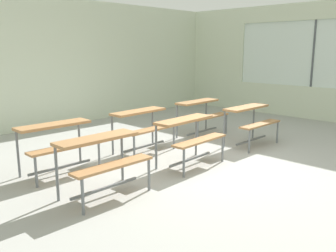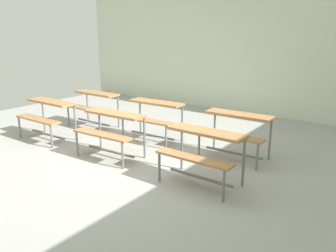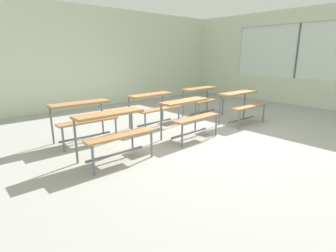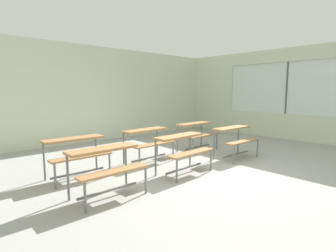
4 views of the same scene
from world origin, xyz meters
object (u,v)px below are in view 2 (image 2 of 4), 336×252
at_px(desk_bench_r1c0, 93,101).
at_px(desk_bench_r1c2, 236,125).
at_px(desk_bench_r0c1, 111,124).
at_px(desk_bench_r1c1, 153,112).
at_px(desk_bench_r0c0, 47,111).
at_px(desk_bench_r0c2, 202,145).

bearing_deg(desk_bench_r1c0, desk_bench_r1c2, 1.29).
xyz_separation_m(desk_bench_r0c1, desk_bench_r1c1, (0.01, 1.11, 0.00)).
relative_size(desk_bench_r0c0, desk_bench_r0c1, 0.98).
bearing_deg(desk_bench_r0c1, desk_bench_r0c2, -3.39).
height_order(desk_bench_r0c2, desk_bench_r1c2, same).
distance_m(desk_bench_r0c2, desk_bench_r1c0, 3.59).
height_order(desk_bench_r0c1, desk_bench_r1c2, same).
xyz_separation_m(desk_bench_r0c0, desk_bench_r0c1, (1.68, 0.03, 0.00)).
xyz_separation_m(desk_bench_r0c1, desk_bench_r1c2, (1.69, 1.14, 0.00)).
xyz_separation_m(desk_bench_r0c2, desk_bench_r1c1, (-1.75, 1.14, 0.00)).
bearing_deg(desk_bench_r1c0, desk_bench_r0c1, -33.14).
height_order(desk_bench_r1c0, desk_bench_r1c1, same).
height_order(desk_bench_r0c1, desk_bench_r1c1, same).
xyz_separation_m(desk_bench_r0c1, desk_bench_r1c0, (-1.65, 1.12, 0.00)).
xyz_separation_m(desk_bench_r0c0, desk_bench_r1c1, (1.68, 1.14, 0.00)).
relative_size(desk_bench_r0c0, desk_bench_r1c1, 0.98).
relative_size(desk_bench_r1c0, desk_bench_r1c1, 0.99).
distance_m(desk_bench_r0c0, desk_bench_r1c0, 1.15).
relative_size(desk_bench_r0c0, desk_bench_r1c0, 0.99).
distance_m(desk_bench_r1c0, desk_bench_r1c2, 3.34).
bearing_deg(desk_bench_r0c2, desk_bench_r0c1, 179.77).
relative_size(desk_bench_r1c0, desk_bench_r1c2, 1.00).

